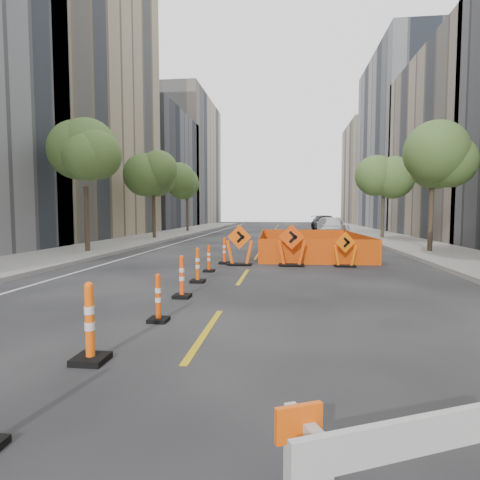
# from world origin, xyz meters

# --- Properties ---
(ground_plane) EXTENTS (140.00, 140.00, 0.00)m
(ground_plane) POSITION_xyz_m (0.00, 0.00, 0.00)
(ground_plane) COLOR black
(sidewalk_left) EXTENTS (4.00, 90.00, 0.15)m
(sidewalk_left) POSITION_xyz_m (-9.00, 12.00, 0.07)
(sidewalk_left) COLOR gray
(sidewalk_left) RESTS_ON ground
(sidewalk_right) EXTENTS (4.00, 90.00, 0.15)m
(sidewalk_right) POSITION_xyz_m (9.00, 12.00, 0.07)
(sidewalk_right) COLOR gray
(sidewalk_right) RESTS_ON ground
(bld_left_c) EXTENTS (12.00, 18.00, 26.00)m
(bld_left_c) POSITION_xyz_m (-17.00, 20.80, 13.00)
(bld_left_c) COLOR tan
(bld_left_c) RESTS_ON ground
(bld_left_d) EXTENTS (12.00, 16.00, 14.00)m
(bld_left_d) POSITION_xyz_m (-17.00, 39.20, 7.00)
(bld_left_d) COLOR #4C4C51
(bld_left_d) RESTS_ON ground
(bld_left_e) EXTENTS (12.00, 20.00, 20.00)m
(bld_left_e) POSITION_xyz_m (-17.00, 55.60, 10.00)
(bld_left_e) COLOR gray
(bld_left_e) RESTS_ON ground
(bld_right_d) EXTENTS (12.00, 18.00, 20.00)m
(bld_right_d) POSITION_xyz_m (17.00, 40.20, 10.00)
(bld_right_d) COLOR gray
(bld_right_d) RESTS_ON ground
(bld_right_e) EXTENTS (12.00, 14.00, 16.00)m
(bld_right_e) POSITION_xyz_m (17.00, 58.60, 8.00)
(bld_right_e) COLOR tan
(bld_right_e) RESTS_ON ground
(tree_l_b) EXTENTS (2.80, 2.80, 5.95)m
(tree_l_b) POSITION_xyz_m (-8.40, 10.00, 4.53)
(tree_l_b) COLOR #382B1E
(tree_l_b) RESTS_ON ground
(tree_l_c) EXTENTS (2.80, 2.80, 5.95)m
(tree_l_c) POSITION_xyz_m (-8.40, 20.00, 4.53)
(tree_l_c) COLOR #382B1E
(tree_l_c) RESTS_ON ground
(tree_l_d) EXTENTS (2.80, 2.80, 5.95)m
(tree_l_d) POSITION_xyz_m (-8.40, 30.00, 4.53)
(tree_l_d) COLOR #382B1E
(tree_l_d) RESTS_ON ground
(tree_r_b) EXTENTS (2.80, 2.80, 5.95)m
(tree_r_b) POSITION_xyz_m (8.40, 12.00, 4.53)
(tree_r_b) COLOR #382B1E
(tree_r_b) RESTS_ON ground
(tree_r_c) EXTENTS (2.80, 2.80, 5.95)m
(tree_r_c) POSITION_xyz_m (8.40, 22.00, 4.53)
(tree_r_c) COLOR #382B1E
(tree_r_c) RESTS_ON ground
(channelizer_1) EXTENTS (0.45, 0.45, 1.14)m
(channelizer_1) POSITION_xyz_m (-1.32, -3.51, 0.57)
(channelizer_1) COLOR #FF5A0A
(channelizer_1) RESTS_ON ground
(channelizer_2) EXTENTS (0.37, 0.37, 0.93)m
(channelizer_2) POSITION_xyz_m (-1.04, -1.40, 0.46)
(channelizer_2) COLOR #E44409
(channelizer_2) RESTS_ON ground
(channelizer_3) EXTENTS (0.41, 0.41, 1.04)m
(channelizer_3) POSITION_xyz_m (-1.14, 0.70, 0.52)
(channelizer_3) COLOR #FF430A
(channelizer_3) RESTS_ON ground
(channelizer_4) EXTENTS (0.41, 0.41, 1.04)m
(channelizer_4) POSITION_xyz_m (-1.23, 2.81, 0.52)
(channelizer_4) COLOR #DE4C09
(channelizer_4) RESTS_ON ground
(channelizer_5) EXTENTS (0.37, 0.37, 0.95)m
(channelizer_5) POSITION_xyz_m (-1.31, 4.92, 0.47)
(channelizer_5) COLOR #E84109
(channelizer_5) RESTS_ON ground
(channelizer_6) EXTENTS (0.42, 0.42, 1.06)m
(channelizer_6) POSITION_xyz_m (-1.09, 7.02, 0.53)
(channelizer_6) COLOR #FF460A
(channelizer_6) RESTS_ON ground
(chevron_sign_left) EXTENTS (1.14, 0.79, 1.58)m
(chevron_sign_left) POSITION_xyz_m (-0.44, 6.68, 0.79)
(chevron_sign_left) COLOR #F7550A
(chevron_sign_left) RESTS_ON ground
(chevron_sign_center) EXTENTS (1.09, 0.67, 1.61)m
(chevron_sign_center) POSITION_xyz_m (1.56, 6.67, 0.80)
(chevron_sign_center) COLOR #E44209
(chevron_sign_center) RESTS_ON ground
(chevron_sign_right) EXTENTS (1.01, 0.79, 1.33)m
(chevron_sign_right) POSITION_xyz_m (3.57, 6.73, 0.67)
(chevron_sign_right) COLOR #FF680A
(chevron_sign_right) RESTS_ON ground
(safety_fence) EXTENTS (5.03, 8.23, 1.01)m
(safety_fence) POSITION_xyz_m (2.49, 11.22, 0.50)
(safety_fence) COLOR #F54E0C
(safety_fence) RESTS_ON ground
(parked_car_near) EXTENTS (2.72, 4.70, 1.50)m
(parked_car_near) POSITION_xyz_m (5.16, 24.65, 0.75)
(parked_car_near) COLOR silver
(parked_car_near) RESTS_ON ground
(parked_car_mid) EXTENTS (2.63, 4.80, 1.50)m
(parked_car_mid) POSITION_xyz_m (5.63, 29.73, 0.75)
(parked_car_mid) COLOR #B0AFB5
(parked_car_mid) RESTS_ON ground
(parked_car_far) EXTENTS (3.06, 5.90, 1.63)m
(parked_car_far) POSITION_xyz_m (5.51, 35.93, 0.82)
(parked_car_far) COLOR black
(parked_car_far) RESTS_ON ground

